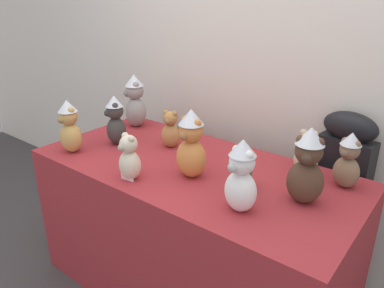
# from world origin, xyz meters

# --- Properties ---
(wall_back) EXTENTS (7.00, 0.08, 2.60)m
(wall_back) POSITION_xyz_m (0.00, 0.90, 1.30)
(wall_back) COLOR silver
(wall_back) RESTS_ON ground_plane
(display_table) EXTENTS (1.67, 0.80, 0.79)m
(display_table) POSITION_xyz_m (0.00, 0.25, 0.40)
(display_table) COLOR maroon
(display_table) RESTS_ON ground_plane
(instrument_case) EXTENTS (0.29, 0.16, 1.06)m
(instrument_case) POSITION_xyz_m (0.60, 0.78, 0.54)
(instrument_case) COLOR black
(instrument_case) RESTS_ON ground_plane
(teddy_bear_sand) EXTENTS (0.13, 0.11, 0.23)m
(teddy_bear_sand) POSITION_xyz_m (0.49, 0.52, 0.90)
(teddy_bear_sand) COLOR #CCB78E
(teddy_bear_sand) RESTS_ON display_table
(teddy_bear_charcoal) EXTENTS (0.17, 0.16, 0.29)m
(teddy_bear_charcoal) POSITION_xyz_m (-0.53, 0.22, 0.93)
(teddy_bear_charcoal) COLOR #383533
(teddy_bear_charcoal) RESTS_ON display_table
(teddy_bear_ash) EXTENTS (0.20, 0.19, 0.34)m
(teddy_bear_ash) POSITION_xyz_m (-0.67, 0.51, 0.96)
(teddy_bear_ash) COLOR gray
(teddy_bear_ash) RESTS_ON display_table
(teddy_bear_mocha) EXTENTS (0.14, 0.13, 0.26)m
(teddy_bear_mocha) POSITION_xyz_m (0.68, 0.50, 0.92)
(teddy_bear_mocha) COLOR #7F6047
(teddy_bear_mocha) RESTS_ON display_table
(teddy_bear_cocoa) EXTENTS (0.18, 0.16, 0.33)m
(teddy_bear_cocoa) POSITION_xyz_m (0.58, 0.26, 0.96)
(teddy_bear_cocoa) COLOR #4C3323
(teddy_bear_cocoa) RESTS_ON display_table
(teddy_bear_caramel) EXTENTS (0.14, 0.13, 0.22)m
(teddy_bear_caramel) POSITION_xyz_m (-0.25, 0.37, 0.89)
(teddy_bear_caramel) COLOR #B27A42
(teddy_bear_caramel) RESTS_ON display_table
(teddy_bear_honey) EXTENTS (0.14, 0.12, 0.30)m
(teddy_bear_honey) POSITION_xyz_m (-0.64, -0.01, 0.94)
(teddy_bear_honey) COLOR tan
(teddy_bear_honey) RESTS_ON display_table
(teddy_bear_ginger) EXTENTS (0.16, 0.14, 0.34)m
(teddy_bear_ginger) POSITION_xyz_m (0.07, 0.16, 0.96)
(teddy_bear_ginger) COLOR #D17F3D
(teddy_bear_ginger) RESTS_ON display_table
(teddy_bear_cream) EXTENTS (0.13, 0.12, 0.23)m
(teddy_bear_cream) POSITION_xyz_m (-0.14, -0.04, 0.90)
(teddy_bear_cream) COLOR beige
(teddy_bear_cream) RESTS_ON display_table
(teddy_bear_snow) EXTENTS (0.17, 0.15, 0.31)m
(teddy_bear_snow) POSITION_xyz_m (0.41, 0.04, 0.94)
(teddy_bear_snow) COLOR white
(teddy_bear_snow) RESTS_ON display_table
(party_cup_green) EXTENTS (0.08, 0.08, 0.11)m
(party_cup_green) POSITION_xyz_m (0.32, 0.21, 0.85)
(party_cup_green) COLOR #238C3D
(party_cup_green) RESTS_ON display_table
(name_card_front_left) EXTENTS (0.07, 0.02, 0.05)m
(name_card_front_left) POSITION_xyz_m (-0.14, -0.06, 0.82)
(name_card_front_left) COLOR white
(name_card_front_left) RESTS_ON display_table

